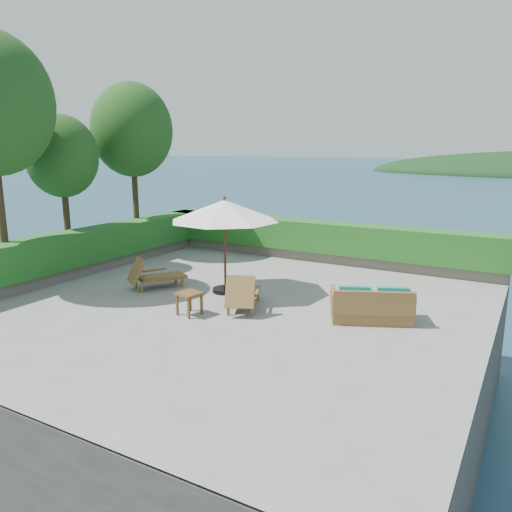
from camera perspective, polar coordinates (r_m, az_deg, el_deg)
The scene contains 14 objects.
ground at distance 12.62m, azimuth -3.00°, elevation -5.41°, with size 12.00×12.00×0.00m, color gray.
foundation at distance 13.18m, azimuth -2.92°, elevation -11.85°, with size 12.00×12.00×3.00m, color #564E44.
ocean at distance 13.84m, azimuth -2.85°, elevation -17.33°, with size 600.00×600.00×0.00m, color #18384D.
planter_wall_far at distance 17.39m, azimuth 6.98°, elevation 0.10°, with size 12.00×0.60×0.36m, color #6D6557.
planter_wall_left at distance 16.19m, azimuth -19.95°, elevation -1.49°, with size 0.60×12.00×0.36m, color #6D6557.
hedge_far at distance 17.26m, azimuth 7.04°, elevation 2.27°, with size 12.40×0.90×1.00m, color #184D16.
hedge_left at distance 16.05m, azimuth -20.13°, elevation 0.83°, with size 0.90×12.40×1.00m, color #184D16.
tree_mid at distance 16.71m, azimuth -21.31°, elevation 10.51°, with size 2.20×2.20×4.83m.
tree_far at distance 18.27m, azimuth -13.98°, elevation 13.76°, with size 2.80×2.80×6.03m.
patio_umbrella at distance 13.13m, azimuth -3.63°, elevation 5.10°, with size 3.60×3.60×2.60m.
lounge_left at distance 14.10m, azimuth -11.59°, elevation -2.16°, with size 1.36×1.66×0.90m.
lounge_right at distance 12.03m, azimuth -1.50°, elevation -4.32°, with size 1.27×1.77×0.95m.
side_table at distance 11.74m, azimuth -7.65°, elevation -4.60°, with size 0.60×0.60×0.54m.
wicker_loveseat at distance 11.55m, azimuth 13.05°, elevation -5.67°, with size 1.99×1.57×0.88m.
Camera 1 is at (6.51, -10.10, 3.86)m, focal length 35.00 mm.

